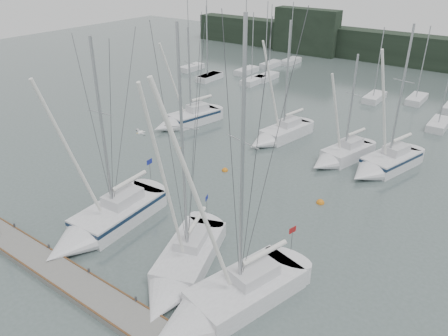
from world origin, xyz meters
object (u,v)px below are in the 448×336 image
(sailboat_mid_a, at_px, (184,120))
(buoy_b, at_px, (320,203))
(buoy_c, at_px, (178,149))
(sailboat_mid_d, at_px, (381,165))
(sailboat_mid_c, at_px, (338,157))
(sailboat_mid_b, at_px, (276,136))
(sailboat_near_left, at_px, (100,225))
(sailboat_near_right, at_px, (218,306))
(sailboat_near_center, at_px, (178,273))
(buoy_a, at_px, (225,171))

(sailboat_mid_a, bearing_deg, buoy_b, -5.26)
(sailboat_mid_a, xyz_separation_m, buoy_c, (3.65, -5.17, -0.64))
(sailboat_mid_d, distance_m, buoy_c, 19.09)
(sailboat_mid_c, bearing_deg, sailboat_mid_b, -172.86)
(sailboat_mid_b, bearing_deg, sailboat_mid_a, -157.64)
(sailboat_mid_d, height_order, buoy_b, sailboat_mid_d)
(sailboat_mid_c, distance_m, buoy_c, 15.37)
(sailboat_near_left, height_order, sailboat_mid_a, sailboat_near_left)
(sailboat_near_left, relative_size, buoy_c, 26.57)
(sailboat_mid_d, distance_m, buoy_b, 8.35)
(sailboat_mid_c, distance_m, buoy_b, 7.82)
(sailboat_near_right, height_order, sailboat_mid_a, sailboat_near_right)
(sailboat_near_center, distance_m, sailboat_near_right, 3.61)
(sailboat_near_right, relative_size, sailboat_mid_d, 1.23)
(sailboat_near_center, distance_m, sailboat_mid_d, 21.79)
(sailboat_mid_b, bearing_deg, buoy_c, -122.43)
(sailboat_near_center, distance_m, buoy_b, 13.48)
(sailboat_near_left, bearing_deg, buoy_a, 80.15)
(sailboat_near_center, relative_size, sailboat_mid_a, 1.37)
(sailboat_near_right, bearing_deg, buoy_b, 107.26)
(sailboat_near_center, distance_m, sailboat_mid_b, 22.50)
(sailboat_near_right, xyz_separation_m, sailboat_mid_c, (-2.30, 21.50, -0.04))
(sailboat_near_left, distance_m, sailboat_mid_b, 21.34)
(buoy_b, bearing_deg, buoy_c, 175.64)
(sailboat_near_right, distance_m, sailboat_mid_c, 21.63)
(sailboat_near_right, distance_m, sailboat_mid_d, 22.05)
(sailboat_near_center, height_order, buoy_b, sailboat_near_center)
(buoy_a, xyz_separation_m, buoy_c, (-6.57, 1.12, 0.00))
(sailboat_mid_b, distance_m, sailboat_mid_c, 7.18)
(sailboat_mid_d, distance_m, buoy_a, 13.80)
(sailboat_near_right, bearing_deg, buoy_a, 140.02)
(sailboat_mid_c, bearing_deg, buoy_a, -119.37)
(sailboat_near_right, distance_m, sailboat_mid_a, 28.44)
(sailboat_mid_b, bearing_deg, sailboat_near_right, -56.90)
(sailboat_near_center, distance_m, buoy_a, 14.59)
(sailboat_near_center, relative_size, sailboat_mid_c, 1.48)
(sailboat_near_center, bearing_deg, buoy_a, 95.71)
(sailboat_mid_b, relative_size, sailboat_mid_c, 1.20)
(sailboat_near_right, bearing_deg, sailboat_mid_d, 101.33)
(sailboat_mid_d, bearing_deg, sailboat_near_right, -77.84)
(sailboat_near_left, bearing_deg, buoy_b, 46.48)
(sailboat_near_right, distance_m, buoy_a, 17.05)
(sailboat_near_center, bearing_deg, sailboat_mid_b, 85.80)
(buoy_b, bearing_deg, sailboat_mid_c, 103.56)
(sailboat_mid_d, relative_size, buoy_b, 21.14)
(buoy_b, distance_m, buoy_c, 15.84)
(sailboat_near_center, bearing_deg, buoy_c, 112.30)
(sailboat_mid_a, bearing_deg, sailboat_mid_c, 16.83)
(sailboat_near_left, bearing_deg, sailboat_mid_c, 62.99)
(sailboat_near_right, bearing_deg, sailboat_mid_c, 111.42)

